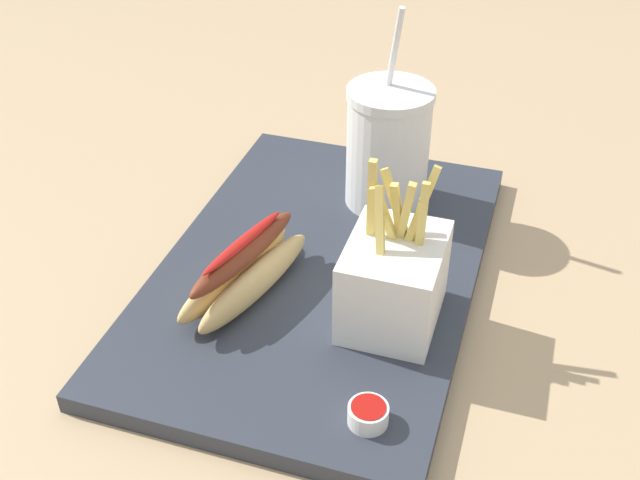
{
  "coord_description": "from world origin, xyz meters",
  "views": [
    {
      "loc": [
        -0.61,
        -0.2,
        0.52
      ],
      "look_at": [
        0.0,
        0.0,
        0.05
      ],
      "focal_mm": 44.08,
      "sensor_mm": 36.0,
      "label": 1
    }
  ],
  "objects_px": {
    "hot_dog_1": "(245,271)",
    "ketchup_cup_1": "(368,414)",
    "fries_basket": "(394,280)",
    "soda_cup": "(388,147)"
  },
  "relations": [
    {
      "from": "ketchup_cup_1",
      "to": "fries_basket",
      "type": "bearing_deg",
      "value": 5.19
    },
    {
      "from": "fries_basket",
      "to": "hot_dog_1",
      "type": "height_order",
      "value": "fries_basket"
    },
    {
      "from": "ketchup_cup_1",
      "to": "soda_cup",
      "type": "bearing_deg",
      "value": 11.54
    },
    {
      "from": "soda_cup",
      "to": "ketchup_cup_1",
      "type": "distance_m",
      "value": 0.34
    },
    {
      "from": "hot_dog_1",
      "to": "ketchup_cup_1",
      "type": "height_order",
      "value": "hot_dog_1"
    },
    {
      "from": "soda_cup",
      "to": "ketchup_cup_1",
      "type": "height_order",
      "value": "soda_cup"
    },
    {
      "from": "soda_cup",
      "to": "ketchup_cup_1",
      "type": "relative_size",
      "value": 6.76
    },
    {
      "from": "fries_basket",
      "to": "ketchup_cup_1",
      "type": "xyz_separation_m",
      "value": [
        -0.13,
        -0.01,
        -0.04
      ]
    },
    {
      "from": "fries_basket",
      "to": "hot_dog_1",
      "type": "bearing_deg",
      "value": 92.78
    },
    {
      "from": "fries_basket",
      "to": "hot_dog_1",
      "type": "relative_size",
      "value": 0.92
    }
  ]
}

